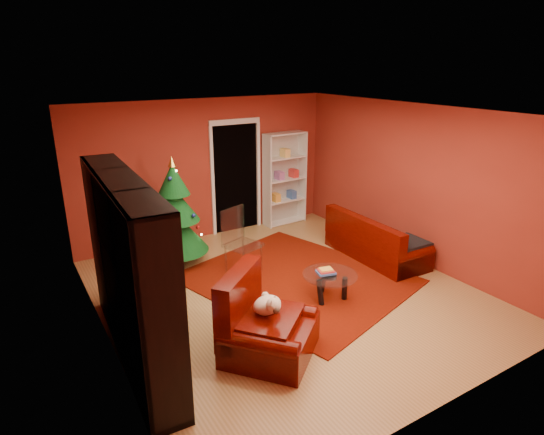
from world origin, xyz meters
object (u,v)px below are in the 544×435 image
media_unit (129,272)px  gift_box_red (188,237)px  white_bookshelf (285,179)px  sofa (377,236)px  christmas_tree (175,213)px  dog (267,305)px  gift_box_teal (149,251)px  rug (297,279)px  coffee_table (329,286)px  acrylic_chair (243,245)px  armchair (270,323)px

media_unit → gift_box_red: media_unit is taller
gift_box_red → white_bookshelf: white_bookshelf is taller
sofa → christmas_tree: bearing=63.3°
dog → white_bookshelf: bearing=14.9°
white_bookshelf → sofa: size_ratio=1.06×
christmas_tree → gift_box_teal: bearing=137.5°
rug → media_unit: media_unit is taller
gift_box_red → coffee_table: 3.21m
white_bookshelf → dog: 4.48m
dog → christmas_tree: bearing=50.6°
gift_box_teal → media_unit: bearing=-109.8°
media_unit → white_bookshelf: bearing=39.2°
media_unit → christmas_tree: bearing=61.6°
acrylic_chair → rug: bearing=-66.2°
gift_box_teal → acrylic_chair: bearing=-48.3°
coffee_table → sofa: bearing=24.9°
coffee_table → acrylic_chair: 1.56m
gift_box_red → sofa: sofa is taller
rug → acrylic_chair: bearing=132.6°
sofa → coffee_table: 1.78m
gift_box_teal → gift_box_red: bearing=25.1°
rug → dog: dog is taller
white_bookshelf → dog: white_bookshelf is taller
rug → gift_box_teal: size_ratio=9.57×
rug → sofa: (1.65, -0.00, 0.38)m
rug → white_bookshelf: 2.79m
acrylic_chair → gift_box_teal: bearing=112.9°
white_bookshelf → armchair: 4.56m
rug → armchair: 1.98m
rug → gift_box_teal: (-1.74, 1.93, 0.15)m
acrylic_chair → armchair: bearing=-128.8°
sofa → coffee_table: size_ratio=2.35×
rug → coffee_table: coffee_table is taller
media_unit → coffee_table: media_unit is taller
media_unit → white_bookshelf: 4.87m
gift_box_teal → acrylic_chair: acrylic_chair is taller
gift_box_red → white_bookshelf: size_ratio=0.11×
media_unit → gift_box_red: (1.76, 2.92, -0.95)m
white_bookshelf → rug: bearing=-121.5°
media_unit → acrylic_chair: bearing=33.7°
christmas_tree → coffee_table: bearing=-59.1°
armchair → coffee_table: size_ratio=1.35×
rug → coffee_table: 0.77m
christmas_tree → white_bookshelf: bearing=15.9°
gift_box_teal → sofa: size_ratio=0.18×
media_unit → armchair: media_unit is taller
armchair → dog: bearing=45.0°
dog → gift_box_teal: bearing=57.5°
gift_box_red → white_bookshelf: bearing=-0.5°
rug → gift_box_red: size_ratio=14.65×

